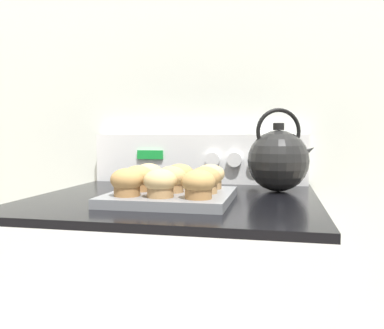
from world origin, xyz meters
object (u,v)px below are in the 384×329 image
(muffin_r2_c0, at_px, (149,175))
(muffin_r1_c0, at_px, (138,178))
(tea_kettle, at_px, (279,160))
(muffin_r0_c2, at_px, (198,184))
(muffin_r2_c2, at_px, (210,176))
(muffin_r0_c0, at_px, (127,182))
(muffin_r2_c1, at_px, (180,176))
(muffin_r1_c1, at_px, (171,179))
(muffin_pan, at_px, (171,197))
(muffin_r0_c1, at_px, (160,183))
(muffin_r1_c2, at_px, (205,180))

(muffin_r2_c0, bearing_deg, muffin_r1_c0, -90.93)
(muffin_r1_c0, xyz_separation_m, tea_kettle, (0.34, 0.23, 0.04))
(muffin_r0_c2, relative_size, tea_kettle, 0.31)
(muffin_r2_c2, bearing_deg, muffin_r2_c0, -178.82)
(muffin_r0_c0, bearing_deg, tea_kettle, 43.40)
(muffin_r1_c0, xyz_separation_m, muffin_r2_c1, (0.09, 0.08, 0.00))
(muffin_r2_c0, distance_m, tea_kettle, 0.37)
(muffin_r2_c0, relative_size, muffin_r2_c2, 1.00)
(muffin_r1_c1, xyz_separation_m, muffin_r2_c2, (0.08, 0.09, 0.00))
(muffin_pan, bearing_deg, muffin_r2_c2, 46.65)
(muffin_r2_c1, height_order, tea_kettle, tea_kettle)
(muffin_r0_c0, height_order, muffin_r0_c1, same)
(muffin_r1_c0, relative_size, muffin_r2_c2, 1.00)
(muffin_r1_c1, relative_size, muffin_r2_c0, 1.00)
(muffin_pan, relative_size, tea_kettle, 1.22)
(muffin_r1_c2, bearing_deg, muffin_r2_c2, 91.11)
(muffin_pan, height_order, muffin_r2_c0, muffin_r2_c0)
(muffin_r1_c0, relative_size, muffin_r1_c2, 1.00)
(muffin_r0_c0, height_order, muffin_r0_c2, same)
(muffin_r1_c2, relative_size, muffin_r2_c1, 1.00)
(muffin_pan, distance_m, muffin_r1_c0, 0.10)
(muffin_r0_c2, xyz_separation_m, muffin_r2_c0, (-0.17, 0.17, 0.00))
(muffin_r0_c2, height_order, tea_kettle, tea_kettle)
(muffin_pan, height_order, tea_kettle, tea_kettle)
(muffin_r1_c0, bearing_deg, tea_kettle, 34.51)
(muffin_r0_c1, xyz_separation_m, muffin_r1_c0, (-0.08, 0.09, 0.00))
(muffin_pan, height_order, muffin_r0_c0, muffin_r0_c0)
(muffin_pan, bearing_deg, tea_kettle, 42.95)
(muffin_r0_c1, xyz_separation_m, tea_kettle, (0.26, 0.32, 0.04))
(muffin_r0_c0, relative_size, muffin_r1_c2, 1.00)
(muffin_pan, relative_size, muffin_r1_c1, 3.90)
(muffin_r0_c1, bearing_deg, muffin_r1_c2, 44.96)
(muffin_r1_c1, xyz_separation_m, muffin_r2_c0, (-0.08, 0.08, 0.00))
(muffin_r0_c2, xyz_separation_m, muffin_r1_c0, (-0.17, 0.09, 0.00))
(muffin_r0_c1, height_order, muffin_r0_c2, same)
(muffin_r0_c1, distance_m, muffin_r0_c2, 0.09)
(muffin_r0_c1, xyz_separation_m, muffin_r1_c1, (0.00, 0.08, 0.00))
(muffin_r1_c2, relative_size, muffin_r2_c2, 1.00)
(muffin_r2_c0, height_order, muffin_r2_c1, same)
(muffin_r0_c1, bearing_deg, muffin_r2_c0, 116.16)
(muffin_r1_c0, bearing_deg, muffin_r1_c1, -1.72)
(muffin_pan, distance_m, muffin_r0_c0, 0.12)
(muffin_pan, distance_m, muffin_r2_c0, 0.13)
(muffin_r2_c0, distance_m, muffin_r2_c1, 0.08)
(muffin_r0_c0, height_order, tea_kettle, tea_kettle)
(muffin_r1_c2, bearing_deg, muffin_r0_c2, -89.20)
(muffin_r2_c1, distance_m, muffin_r2_c2, 0.08)
(muffin_r2_c0, bearing_deg, muffin_r2_c1, 0.96)
(muffin_pan, height_order, muffin_r2_c2, muffin_r2_c2)
(muffin_r0_c1, bearing_deg, muffin_r2_c1, 88.89)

